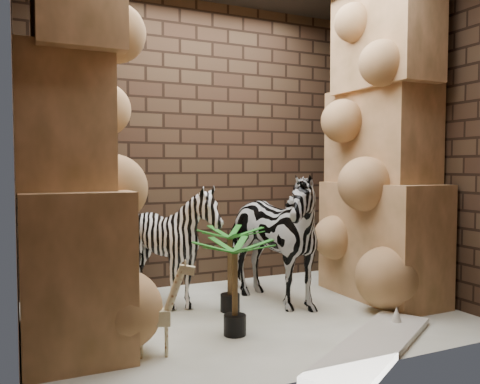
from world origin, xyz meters
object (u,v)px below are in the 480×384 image
palm_front (230,269)px  surfboard (374,346)px  zebra_right (265,227)px  zebra_left (172,252)px  giraffe_toy (153,307)px  palm_back (235,287)px

palm_front → surfboard: 1.39m
zebra_right → zebra_left: size_ratio=1.29×
zebra_right → zebra_left: (-0.80, 0.27, -0.21)m
zebra_right → giraffe_toy: (-1.24, -0.78, -0.38)m
zebra_left → surfboard: zebra_left is taller
palm_front → surfboard: (0.54, -1.23, -0.35)m
zebra_left → giraffe_toy: zebra_left is taller
giraffe_toy → surfboard: 1.53m
palm_back → surfboard: 1.06m
giraffe_toy → palm_back: palm_back is taller
giraffe_toy → palm_front: bearing=56.3°
zebra_left → palm_front: 0.55m
giraffe_toy → palm_front: (0.86, 0.70, 0.05)m
zebra_left → palm_front: size_ratio=1.48×
zebra_right → palm_back: zebra_right is taller
zebra_right → giraffe_toy: zebra_right is taller
surfboard → palm_front: bearing=82.1°
palm_front → surfboard: palm_front is taller
palm_front → palm_back: size_ratio=1.03×
giraffe_toy → palm_front: size_ratio=0.88×
surfboard → palm_back: bearing=106.4°
zebra_left → giraffe_toy: (-0.44, -1.04, -0.17)m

